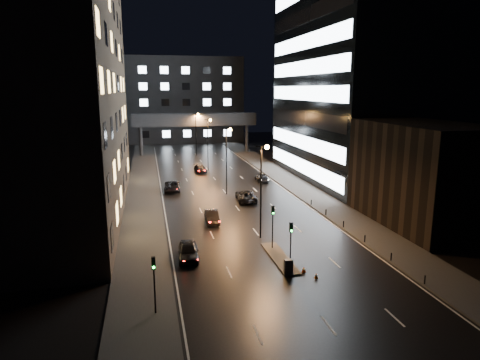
{
  "coord_description": "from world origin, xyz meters",
  "views": [
    {
      "loc": [
        -11.54,
        -34.54,
        15.84
      ],
      "look_at": [
        0.25,
        19.54,
        4.0
      ],
      "focal_mm": 32.0,
      "sensor_mm": 36.0,
      "label": 1
    }
  ],
  "objects_px": {
    "utility_cabinet": "(288,267)",
    "car_away_a": "(188,251)",
    "car_toward_b": "(262,178)",
    "car_away_d": "(200,169)",
    "car_away_b": "(212,217)",
    "car_toward_a": "(246,196)",
    "car_away_c": "(172,187)"
  },
  "relations": [
    {
      "from": "utility_cabinet",
      "to": "car_away_a",
      "type": "bearing_deg",
      "value": 150.02
    },
    {
      "from": "car_toward_b",
      "to": "car_away_d",
      "type": "bearing_deg",
      "value": -45.21
    },
    {
      "from": "car_away_b",
      "to": "utility_cabinet",
      "type": "height_order",
      "value": "car_away_b"
    },
    {
      "from": "car_toward_a",
      "to": "car_toward_b",
      "type": "xyz_separation_m",
      "value": [
        5.69,
        12.29,
        -0.11
      ]
    },
    {
      "from": "car_away_c",
      "to": "car_away_a",
      "type": "bearing_deg",
      "value": -86.47
    },
    {
      "from": "car_away_a",
      "to": "car_toward_a",
      "type": "distance_m",
      "value": 22.28
    },
    {
      "from": "car_toward_a",
      "to": "car_away_c",
      "type": "bearing_deg",
      "value": -35.88
    },
    {
      "from": "car_away_a",
      "to": "car_away_d",
      "type": "height_order",
      "value": "car_away_a"
    },
    {
      "from": "car_away_b",
      "to": "car_away_d",
      "type": "height_order",
      "value": "car_away_b"
    },
    {
      "from": "car_away_a",
      "to": "utility_cabinet",
      "type": "xyz_separation_m",
      "value": [
        8.11,
        -5.43,
        0.0
      ]
    },
    {
      "from": "car_away_d",
      "to": "car_away_c",
      "type": "bearing_deg",
      "value": -119.14
    },
    {
      "from": "car_away_b",
      "to": "car_away_c",
      "type": "bearing_deg",
      "value": 104.7
    },
    {
      "from": "car_away_d",
      "to": "utility_cabinet",
      "type": "height_order",
      "value": "utility_cabinet"
    },
    {
      "from": "car_toward_a",
      "to": "car_away_b",
      "type": "bearing_deg",
      "value": 59.03
    },
    {
      "from": "car_away_b",
      "to": "utility_cabinet",
      "type": "bearing_deg",
      "value": -72.62
    },
    {
      "from": "car_away_d",
      "to": "car_toward_b",
      "type": "height_order",
      "value": "car_away_d"
    },
    {
      "from": "car_toward_a",
      "to": "utility_cabinet",
      "type": "height_order",
      "value": "car_toward_a"
    },
    {
      "from": "car_away_c",
      "to": "car_toward_a",
      "type": "xyz_separation_m",
      "value": [
        10.0,
        -8.36,
        0.04
      ]
    },
    {
      "from": "car_away_a",
      "to": "car_away_b",
      "type": "bearing_deg",
      "value": 73.71
    },
    {
      "from": "car_away_a",
      "to": "car_toward_b",
      "type": "distance_m",
      "value": 35.82
    },
    {
      "from": "car_away_a",
      "to": "car_away_c",
      "type": "height_order",
      "value": "car_away_a"
    },
    {
      "from": "car_away_b",
      "to": "car_away_c",
      "type": "distance_m",
      "value": 17.78
    },
    {
      "from": "car_away_c",
      "to": "utility_cabinet",
      "type": "relative_size",
      "value": 4.08
    },
    {
      "from": "car_away_b",
      "to": "car_away_a",
      "type": "bearing_deg",
      "value": -107.08
    },
    {
      "from": "car_toward_b",
      "to": "utility_cabinet",
      "type": "xyz_separation_m",
      "value": [
        -7.78,
        -37.52,
        0.13
      ]
    },
    {
      "from": "car_away_b",
      "to": "car_toward_a",
      "type": "bearing_deg",
      "value": 57.79
    },
    {
      "from": "car_away_a",
      "to": "car_away_c",
      "type": "distance_m",
      "value": 28.17
    },
    {
      "from": "car_away_a",
      "to": "car_toward_b",
      "type": "xyz_separation_m",
      "value": [
        15.89,
        32.1,
        -0.13
      ]
    },
    {
      "from": "car_toward_b",
      "to": "car_toward_a",
      "type": "bearing_deg",
      "value": 68.38
    },
    {
      "from": "car_away_c",
      "to": "utility_cabinet",
      "type": "height_order",
      "value": "car_away_c"
    },
    {
      "from": "car_away_a",
      "to": "utility_cabinet",
      "type": "distance_m",
      "value": 9.76
    },
    {
      "from": "car_away_b",
      "to": "car_away_d",
      "type": "distance_m",
      "value": 32.05
    }
  ]
}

